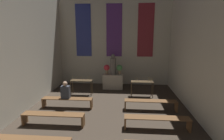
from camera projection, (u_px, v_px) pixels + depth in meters
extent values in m
cube|color=beige|center=(114.00, 40.00, 10.78)|extent=(7.01, 0.12, 5.59)
cube|color=navy|center=(83.00, 31.00, 10.73)|extent=(0.95, 0.03, 3.13)
cube|color=#60337F|center=(114.00, 31.00, 10.59)|extent=(0.95, 0.03, 3.13)
cube|color=maroon|center=(146.00, 31.00, 10.45)|extent=(0.95, 0.03, 3.13)
cube|color=beige|center=(6.00, 45.00, 6.03)|extent=(0.12, 10.37, 5.59)
cube|color=beige|center=(212.00, 45.00, 5.52)|extent=(0.12, 10.37, 5.59)
cube|color=#BCB29E|center=(113.00, 81.00, 10.28)|extent=(1.14, 0.68, 0.85)
cylinder|color=slate|center=(113.00, 66.00, 10.10)|extent=(0.34, 0.34, 0.93)
sphere|color=slate|center=(113.00, 56.00, 9.99)|extent=(0.24, 0.24, 0.24)
cylinder|color=#937A5B|center=(107.00, 72.00, 10.20)|extent=(0.16, 0.16, 0.27)
sphere|color=#DB3342|center=(107.00, 68.00, 10.15)|extent=(0.35, 0.35, 0.35)
cylinder|color=#937A5B|center=(119.00, 72.00, 10.14)|extent=(0.16, 0.16, 0.27)
sphere|color=#4C9351|center=(119.00, 68.00, 10.09)|extent=(0.35, 0.35, 0.35)
cube|color=#473823|center=(81.00, 80.00, 9.12)|extent=(1.13, 0.40, 0.02)
cylinder|color=#473823|center=(71.00, 88.00, 9.07)|extent=(0.04, 0.04, 0.77)
cylinder|color=#473823|center=(91.00, 89.00, 8.99)|extent=(0.04, 0.04, 0.77)
cylinder|color=#473823|center=(73.00, 86.00, 9.40)|extent=(0.04, 0.04, 0.77)
cylinder|color=#473823|center=(92.00, 87.00, 9.32)|extent=(0.04, 0.04, 0.77)
cylinder|color=silver|center=(84.00, 79.00, 9.13)|extent=(0.02, 0.02, 0.11)
sphere|color=#F9CC4C|center=(84.00, 78.00, 9.12)|extent=(0.02, 0.02, 0.02)
cylinder|color=silver|center=(84.00, 79.00, 9.01)|extent=(0.02, 0.02, 0.17)
sphere|color=#F9CC4C|center=(84.00, 77.00, 8.99)|extent=(0.02, 0.02, 0.02)
cylinder|color=silver|center=(73.00, 78.00, 9.24)|extent=(0.02, 0.02, 0.18)
sphere|color=#F9CC4C|center=(73.00, 76.00, 9.22)|extent=(0.02, 0.02, 0.02)
cylinder|color=silver|center=(76.00, 78.00, 9.21)|extent=(0.02, 0.02, 0.12)
sphere|color=#F9CC4C|center=(76.00, 77.00, 9.20)|extent=(0.02, 0.02, 0.02)
cylinder|color=silver|center=(89.00, 78.00, 9.20)|extent=(0.02, 0.02, 0.17)
sphere|color=#F9CC4C|center=(89.00, 76.00, 9.18)|extent=(0.02, 0.02, 0.02)
cylinder|color=silver|center=(89.00, 80.00, 8.97)|extent=(0.02, 0.02, 0.11)
sphere|color=#F9CC4C|center=(89.00, 79.00, 8.96)|extent=(0.02, 0.02, 0.02)
cylinder|color=silver|center=(81.00, 79.00, 8.97)|extent=(0.02, 0.02, 0.17)
sphere|color=#F9CC4C|center=(81.00, 77.00, 8.95)|extent=(0.02, 0.02, 0.02)
cylinder|color=silver|center=(88.00, 79.00, 9.10)|extent=(0.02, 0.02, 0.13)
sphere|color=#F9CC4C|center=(88.00, 77.00, 9.08)|extent=(0.02, 0.02, 0.02)
cube|color=#473823|center=(142.00, 82.00, 8.88)|extent=(1.13, 0.40, 0.02)
cylinder|color=#473823|center=(132.00, 90.00, 8.83)|extent=(0.04, 0.04, 0.77)
cylinder|color=#473823|center=(153.00, 90.00, 8.75)|extent=(0.04, 0.04, 0.77)
cylinder|color=#473823|center=(131.00, 88.00, 9.17)|extent=(0.04, 0.04, 0.77)
cylinder|color=#473823|center=(152.00, 88.00, 9.09)|extent=(0.04, 0.04, 0.77)
cylinder|color=silver|center=(151.00, 82.00, 8.67)|extent=(0.02, 0.02, 0.10)
sphere|color=#F9CC4C|center=(151.00, 80.00, 8.66)|extent=(0.02, 0.02, 0.02)
cylinder|color=silver|center=(137.00, 80.00, 8.95)|extent=(0.02, 0.02, 0.13)
sphere|color=#F9CC4C|center=(137.00, 78.00, 8.93)|extent=(0.02, 0.02, 0.02)
cylinder|color=silver|center=(149.00, 81.00, 8.79)|extent=(0.02, 0.02, 0.13)
sphere|color=#F9CC4C|center=(150.00, 79.00, 8.78)|extent=(0.02, 0.02, 0.02)
cylinder|color=silver|center=(144.00, 80.00, 8.99)|extent=(0.02, 0.02, 0.12)
sphere|color=#F9CC4C|center=(144.00, 78.00, 8.98)|extent=(0.02, 0.02, 0.02)
cylinder|color=silver|center=(152.00, 81.00, 8.67)|extent=(0.02, 0.02, 0.15)
sphere|color=#F9CC4C|center=(153.00, 79.00, 8.65)|extent=(0.02, 0.02, 0.02)
cylinder|color=silver|center=(149.00, 79.00, 8.92)|extent=(0.02, 0.02, 0.17)
sphere|color=#F9CC4C|center=(149.00, 78.00, 8.90)|extent=(0.02, 0.02, 0.02)
cylinder|color=silver|center=(137.00, 80.00, 8.80)|extent=(0.02, 0.02, 0.17)
sphere|color=#F9CC4C|center=(137.00, 78.00, 8.78)|extent=(0.02, 0.02, 0.02)
cylinder|color=silver|center=(151.00, 80.00, 8.95)|extent=(0.02, 0.02, 0.11)
sphere|color=#F9CC4C|center=(151.00, 79.00, 8.94)|extent=(0.02, 0.02, 0.02)
cube|color=brown|center=(30.00, 140.00, 4.61)|extent=(2.18, 0.36, 0.03)
cube|color=brown|center=(53.00, 114.00, 6.08)|extent=(2.18, 0.36, 0.03)
cube|color=brown|center=(25.00, 119.00, 6.20)|extent=(0.06, 0.32, 0.41)
cube|color=brown|center=(83.00, 121.00, 6.04)|extent=(0.06, 0.32, 0.41)
cube|color=brown|center=(157.00, 118.00, 5.81)|extent=(2.18, 0.36, 0.03)
cube|color=brown|center=(125.00, 122.00, 5.94)|extent=(0.06, 0.32, 0.41)
cube|color=brown|center=(189.00, 125.00, 5.78)|extent=(0.06, 0.32, 0.41)
cube|color=brown|center=(67.00, 98.00, 7.55)|extent=(2.18, 0.36, 0.03)
cube|color=brown|center=(44.00, 102.00, 7.67)|extent=(0.06, 0.32, 0.41)
cube|color=brown|center=(91.00, 104.00, 7.52)|extent=(0.06, 0.32, 0.41)
cube|color=brown|center=(151.00, 101.00, 7.29)|extent=(2.18, 0.36, 0.03)
cube|color=brown|center=(125.00, 105.00, 7.41)|extent=(0.06, 0.32, 0.41)
cube|color=brown|center=(176.00, 106.00, 7.25)|extent=(0.06, 0.32, 0.41)
cube|color=#383D47|center=(66.00, 92.00, 7.50)|extent=(0.36, 0.24, 0.55)
sphere|color=tan|center=(65.00, 84.00, 7.42)|extent=(0.20, 0.20, 0.20)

